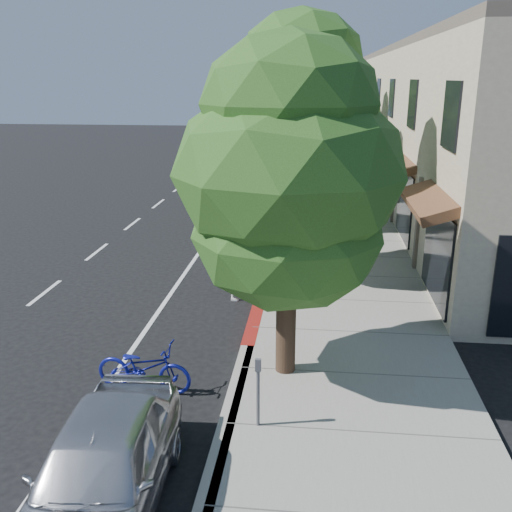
# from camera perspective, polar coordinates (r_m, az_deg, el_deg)

# --- Properties ---
(ground) EXTENTS (120.00, 120.00, 0.00)m
(ground) POSITION_cam_1_polar(r_m,az_deg,el_deg) (13.84, -0.35, -7.66)
(ground) COLOR black
(ground) RESTS_ON ground
(sidewalk) EXTENTS (4.60, 56.00, 0.15)m
(sidewalk) POSITION_cam_1_polar(r_m,az_deg,el_deg) (21.27, 8.28, 1.46)
(sidewalk) COLOR gray
(sidewalk) RESTS_ON ground
(curb) EXTENTS (0.30, 56.00, 0.15)m
(curb) POSITION_cam_1_polar(r_m,az_deg,el_deg) (21.30, 2.09, 1.66)
(curb) COLOR #9E998E
(curb) RESTS_ON ground
(curb_red_segment) EXTENTS (0.32, 4.00, 0.15)m
(curb_red_segment) POSITION_cam_1_polar(r_m,az_deg,el_deg) (14.71, 0.10, -5.75)
(curb_red_segment) COLOR maroon
(curb_red_segment) RESTS_ON ground
(storefront_building) EXTENTS (10.00, 36.00, 7.00)m
(storefront_building) POSITION_cam_1_polar(r_m,az_deg,el_deg) (31.61, 21.62, 11.98)
(storefront_building) COLOR beige
(storefront_building) RESTS_ON ground
(street_tree_0) EXTENTS (4.33, 4.33, 6.73)m
(street_tree_0) POSITION_cam_1_polar(r_m,az_deg,el_deg) (10.61, 3.26, 7.82)
(street_tree_0) COLOR black
(street_tree_0) RESTS_ON ground
(street_tree_1) EXTENTS (4.56, 4.56, 7.70)m
(street_tree_1) POSITION_cam_1_polar(r_m,az_deg,el_deg) (16.49, 4.44, 13.63)
(street_tree_1) COLOR black
(street_tree_1) RESTS_ON ground
(street_tree_2) EXTENTS (3.87, 3.87, 6.90)m
(street_tree_2) POSITION_cam_1_polar(r_m,az_deg,el_deg) (22.50, 4.94, 13.48)
(street_tree_2) COLOR black
(street_tree_2) RESTS_ON ground
(street_tree_3) EXTENTS (5.06, 5.06, 8.05)m
(street_tree_3) POSITION_cam_1_polar(r_m,az_deg,el_deg) (28.47, 5.29, 15.53)
(street_tree_3) COLOR black
(street_tree_3) RESTS_ON ground
(street_tree_4) EXTENTS (4.46, 4.46, 7.27)m
(street_tree_4) POSITION_cam_1_polar(r_m,az_deg,el_deg) (34.48, 5.47, 15.09)
(street_tree_4) COLOR black
(street_tree_4) RESTS_ON ground
(street_tree_5) EXTENTS (4.83, 4.83, 7.47)m
(street_tree_5) POSITION_cam_1_polar(r_m,az_deg,el_deg) (40.47, 5.62, 15.53)
(street_tree_5) COLOR black
(street_tree_5) RESTS_ON ground
(cyclist) EXTENTS (0.55, 0.77, 2.00)m
(cyclist) POSITION_cam_1_polar(r_m,az_deg,el_deg) (15.56, -2.01, -0.81)
(cyclist) COLOR white
(cyclist) RESTS_ON ground
(bicycle) EXTENTS (1.97, 0.86, 1.00)m
(bicycle) POSITION_cam_1_polar(r_m,az_deg,el_deg) (11.47, -11.15, -10.85)
(bicycle) COLOR navy
(bicycle) RESTS_ON ground
(silver_suv) EXTENTS (2.77, 5.46, 1.48)m
(silver_suv) POSITION_cam_1_polar(r_m,az_deg,el_deg) (18.77, 0.03, 1.58)
(silver_suv) COLOR silver
(silver_suv) RESTS_ON ground
(dark_sedan) EXTENTS (1.76, 4.43, 1.44)m
(dark_sedan) POSITION_cam_1_polar(r_m,az_deg,el_deg) (26.42, 1.36, 6.21)
(dark_sedan) COLOR black
(dark_sedan) RESTS_ON ground
(white_pickup) EXTENTS (3.00, 6.02, 1.68)m
(white_pickup) POSITION_cam_1_polar(r_m,az_deg,el_deg) (33.49, -0.13, 8.83)
(white_pickup) COLOR #B9B9B9
(white_pickup) RESTS_ON ground
(dark_suv_far) EXTENTS (2.05, 4.49, 1.49)m
(dark_suv_far) POSITION_cam_1_polar(r_m,az_deg,el_deg) (39.47, 3.02, 9.99)
(dark_suv_far) COLOR black
(dark_suv_far) RESTS_ON ground
(near_car_a) EXTENTS (1.94, 4.34, 1.45)m
(near_car_a) POSITION_cam_1_polar(r_m,az_deg,el_deg) (8.63, -15.23, -19.88)
(near_car_a) COLOR silver
(near_car_a) RESTS_ON ground
(pedestrian) EXTENTS (0.93, 0.87, 1.54)m
(pedestrian) POSITION_cam_1_polar(r_m,az_deg,el_deg) (21.38, 8.17, 3.89)
(pedestrian) COLOR black
(pedestrian) RESTS_ON sidewalk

